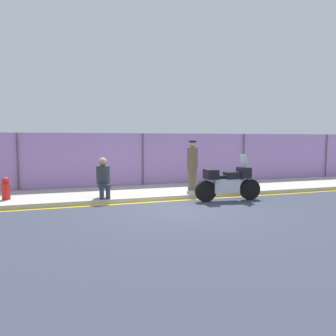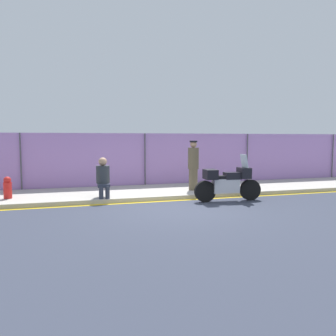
% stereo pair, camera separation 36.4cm
% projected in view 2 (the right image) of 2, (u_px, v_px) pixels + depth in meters
% --- Properties ---
extents(ground_plane, '(120.00, 120.00, 0.00)m').
position_uv_depth(ground_plane, '(176.00, 209.00, 9.23)').
color(ground_plane, '#333847').
extents(sidewalk, '(33.93, 2.85, 0.13)m').
position_uv_depth(sidewalk, '(154.00, 192.00, 11.78)').
color(sidewalk, '#ADA89E').
rests_on(sidewalk, ground_plane).
extents(curb_paint_stripe, '(33.93, 0.18, 0.01)m').
position_uv_depth(curb_paint_stripe, '(165.00, 201.00, 10.33)').
color(curb_paint_stripe, gold).
rests_on(curb_paint_stripe, ground_plane).
extents(storefront_fence, '(32.24, 0.17, 2.18)m').
position_uv_depth(storefront_fence, '(145.00, 161.00, 13.13)').
color(storefront_fence, '#AD7FC6').
rests_on(storefront_fence, ground_plane).
extents(motorcycle, '(2.19, 0.59, 1.48)m').
position_uv_depth(motorcycle, '(228.00, 182.00, 10.28)').
color(motorcycle, black).
rests_on(motorcycle, ground_plane).
extents(officer_standing, '(0.38, 0.38, 1.76)m').
position_uv_depth(officer_standing, '(193.00, 165.00, 11.67)').
color(officer_standing, brown).
rests_on(officer_standing, sidewalk).
extents(person_seated_on_curb, '(0.42, 0.67, 1.25)m').
position_uv_depth(person_seated_on_curb, '(103.00, 176.00, 10.25)').
color(person_seated_on_curb, '#2D3342').
rests_on(person_seated_on_curb, sidewalk).
extents(fire_hydrant, '(0.24, 0.30, 0.68)m').
position_uv_depth(fire_hydrant, '(8.00, 188.00, 10.03)').
color(fire_hydrant, red).
rests_on(fire_hydrant, sidewalk).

